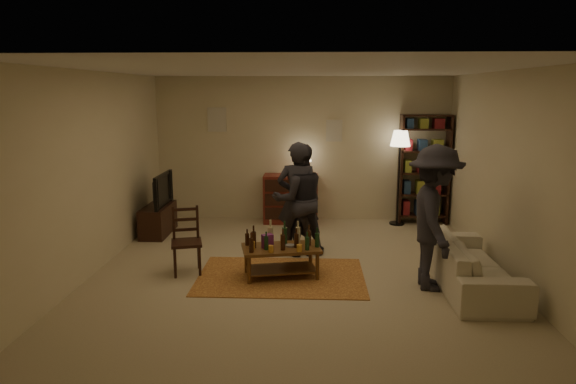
# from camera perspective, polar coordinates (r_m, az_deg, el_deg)

# --- Properties ---
(floor) EXTENTS (6.00, 6.00, 0.00)m
(floor) POSITION_cam_1_polar(r_m,az_deg,el_deg) (7.09, 1.01, -8.90)
(floor) COLOR #C6B793
(floor) RESTS_ON ground
(room_shell) EXTENTS (6.00, 6.00, 6.00)m
(room_shell) POSITION_cam_1_polar(r_m,az_deg,el_deg) (9.69, -2.30, 7.51)
(room_shell) COLOR beige
(room_shell) RESTS_ON ground
(rug) EXTENTS (2.20, 1.50, 0.01)m
(rug) POSITION_cam_1_polar(r_m,az_deg,el_deg) (6.93, -0.77, -9.34)
(rug) COLOR brown
(rug) RESTS_ON ground
(coffee_table) EXTENTS (1.10, 0.75, 0.75)m
(coffee_table) POSITION_cam_1_polar(r_m,az_deg,el_deg) (6.81, -0.84, -6.38)
(coffee_table) COLOR brown
(coffee_table) RESTS_ON ground
(dining_chair) EXTENTS (0.49, 0.49, 0.92)m
(dining_chair) POSITION_cam_1_polar(r_m,az_deg,el_deg) (7.10, -11.24, -5.03)
(dining_chair) COLOR black
(dining_chair) RESTS_ON ground
(tv_stand) EXTENTS (0.40, 1.00, 1.06)m
(tv_stand) POSITION_cam_1_polar(r_m,az_deg,el_deg) (9.09, -14.24, -2.19)
(tv_stand) COLOR black
(tv_stand) RESTS_ON ground
(dresser) EXTENTS (1.00, 0.50, 1.36)m
(dresser) POSITION_cam_1_polar(r_m,az_deg,el_deg) (9.58, 0.35, -0.60)
(dresser) COLOR maroon
(dresser) RESTS_ON ground
(bookshelf) EXTENTS (0.90, 0.34, 2.02)m
(bookshelf) POSITION_cam_1_polar(r_m,az_deg,el_deg) (9.76, 14.83, 2.57)
(bookshelf) COLOR black
(bookshelf) RESTS_ON ground
(floor_lamp) EXTENTS (0.36, 0.36, 1.73)m
(floor_lamp) POSITION_cam_1_polar(r_m,az_deg,el_deg) (9.49, 12.35, 5.12)
(floor_lamp) COLOR black
(floor_lamp) RESTS_ON ground
(sofa) EXTENTS (0.81, 2.08, 0.61)m
(sofa) POSITION_cam_1_polar(r_m,az_deg,el_deg) (6.91, 19.63, -7.45)
(sofa) COLOR beige
(sofa) RESTS_ON ground
(person_left) EXTENTS (0.65, 0.45, 1.71)m
(person_left) POSITION_cam_1_polar(r_m,az_deg,el_deg) (7.61, 1.11, -0.80)
(person_left) COLOR #25242B
(person_left) RESTS_ON ground
(person_right) EXTENTS (0.96, 0.84, 1.67)m
(person_right) POSITION_cam_1_polar(r_m,az_deg,el_deg) (7.66, 1.21, -0.88)
(person_right) COLOR #25242C
(person_right) RESTS_ON ground
(person_by_sofa) EXTENTS (0.73, 1.20, 1.80)m
(person_by_sofa) POSITION_cam_1_polar(r_m,az_deg,el_deg) (6.56, 15.95, -2.78)
(person_by_sofa) COLOR #27262E
(person_by_sofa) RESTS_ON ground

